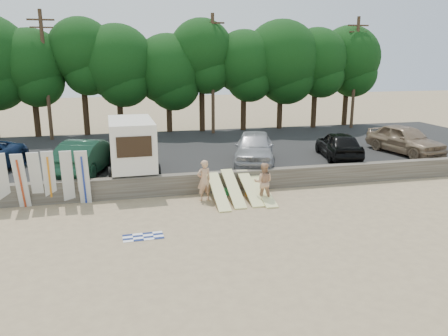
{
  "coord_description": "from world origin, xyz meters",
  "views": [
    {
      "loc": [
        -5.02,
        -17.35,
        6.49
      ],
      "look_at": [
        -0.2,
        3.0,
        1.18
      ],
      "focal_mm": 35.0,
      "sensor_mm": 36.0,
      "label": 1
    }
  ],
  "objects_px": {
    "box_trailer": "(132,143)",
    "car_1": "(87,155)",
    "cooler": "(224,192)",
    "car_4": "(405,139)",
    "beachgoer_a": "(204,180)",
    "car_2": "(254,148)",
    "beachgoer_b": "(263,182)",
    "car_3": "(339,145)"
  },
  "relations": [
    {
      "from": "car_3",
      "to": "beachgoer_b",
      "type": "xyz_separation_m",
      "value": [
        -6.21,
        -4.69,
        -0.59
      ]
    },
    {
      "from": "car_1",
      "to": "car_2",
      "type": "xyz_separation_m",
      "value": [
        9.0,
        -0.16,
        0.03
      ]
    },
    {
      "from": "car_4",
      "to": "beachgoer_a",
      "type": "bearing_deg",
      "value": -173.03
    },
    {
      "from": "car_3",
      "to": "beachgoer_a",
      "type": "distance_m",
      "value": 9.69
    },
    {
      "from": "car_1",
      "to": "car_2",
      "type": "height_order",
      "value": "car_2"
    },
    {
      "from": "car_1",
      "to": "car_4",
      "type": "relative_size",
      "value": 1.01
    },
    {
      "from": "car_2",
      "to": "car_3",
      "type": "xyz_separation_m",
      "value": [
        5.25,
        0.13,
        -0.09
      ]
    },
    {
      "from": "car_2",
      "to": "beachgoer_b",
      "type": "height_order",
      "value": "car_2"
    },
    {
      "from": "car_2",
      "to": "car_4",
      "type": "relative_size",
      "value": 1.01
    },
    {
      "from": "beachgoer_a",
      "to": "box_trailer",
      "type": "bearing_deg",
      "value": -60.3
    },
    {
      "from": "car_4",
      "to": "cooler",
      "type": "distance_m",
      "value": 12.93
    },
    {
      "from": "car_2",
      "to": "car_3",
      "type": "distance_m",
      "value": 5.25
    },
    {
      "from": "car_1",
      "to": "beachgoer_a",
      "type": "xyz_separation_m",
      "value": [
        5.4,
        -3.94,
        -0.61
      ]
    },
    {
      "from": "box_trailer",
      "to": "beachgoer_a",
      "type": "bearing_deg",
      "value": -47.53
    },
    {
      "from": "box_trailer",
      "to": "cooler",
      "type": "xyz_separation_m",
      "value": [
        4.22,
        -2.72,
        -2.08
      ]
    },
    {
      "from": "car_2",
      "to": "car_4",
      "type": "distance_m",
      "value": 9.84
    },
    {
      "from": "car_3",
      "to": "beachgoer_a",
      "type": "height_order",
      "value": "car_3"
    },
    {
      "from": "car_4",
      "to": "cooler",
      "type": "relative_size",
      "value": 13.68
    },
    {
      "from": "box_trailer",
      "to": "car_4",
      "type": "xyz_separation_m",
      "value": [
        16.56,
        0.88,
        -0.66
      ]
    },
    {
      "from": "car_2",
      "to": "beachgoer_b",
      "type": "distance_m",
      "value": 4.71
    },
    {
      "from": "car_2",
      "to": "beachgoer_a",
      "type": "height_order",
      "value": "car_2"
    },
    {
      "from": "car_3",
      "to": "beachgoer_b",
      "type": "distance_m",
      "value": 7.81
    },
    {
      "from": "cooler",
      "to": "beachgoer_a",
      "type": "bearing_deg",
      "value": -156.2
    },
    {
      "from": "box_trailer",
      "to": "car_1",
      "type": "relative_size",
      "value": 0.84
    },
    {
      "from": "car_3",
      "to": "car_4",
      "type": "relative_size",
      "value": 0.9
    },
    {
      "from": "car_1",
      "to": "cooler",
      "type": "distance_m",
      "value": 7.48
    },
    {
      "from": "car_3",
      "to": "cooler",
      "type": "height_order",
      "value": "car_3"
    },
    {
      "from": "car_4",
      "to": "beachgoer_a",
      "type": "distance_m",
      "value": 14.06
    },
    {
      "from": "beachgoer_a",
      "to": "beachgoer_b",
      "type": "xyz_separation_m",
      "value": [
        2.64,
        -0.78,
        -0.05
      ]
    },
    {
      "from": "car_3",
      "to": "beachgoer_a",
      "type": "bearing_deg",
      "value": 35.01
    },
    {
      "from": "box_trailer",
      "to": "beachgoer_b",
      "type": "bearing_deg",
      "value": -36.46
    },
    {
      "from": "box_trailer",
      "to": "car_2",
      "type": "relative_size",
      "value": 0.84
    },
    {
      "from": "car_3",
      "to": "beachgoer_b",
      "type": "bearing_deg",
      "value": 48.23
    },
    {
      "from": "beachgoer_a",
      "to": "cooler",
      "type": "xyz_separation_m",
      "value": [
        1.09,
        0.51,
        -0.8
      ]
    },
    {
      "from": "car_2",
      "to": "car_4",
      "type": "xyz_separation_m",
      "value": [
        9.83,
        0.33,
        -0.01
      ]
    },
    {
      "from": "car_1",
      "to": "beachgoer_b",
      "type": "xyz_separation_m",
      "value": [
        8.04,
        -4.72,
        -0.65
      ]
    },
    {
      "from": "box_trailer",
      "to": "car_1",
      "type": "bearing_deg",
      "value": 161.06
    },
    {
      "from": "car_4",
      "to": "cooler",
      "type": "bearing_deg",
      "value": -173.77
    },
    {
      "from": "beachgoer_b",
      "to": "cooler",
      "type": "bearing_deg",
      "value": -21.76
    },
    {
      "from": "box_trailer",
      "to": "car_1",
      "type": "distance_m",
      "value": 2.47
    },
    {
      "from": "car_3",
      "to": "car_4",
      "type": "xyz_separation_m",
      "value": [
        4.58,
        0.2,
        0.09
      ]
    },
    {
      "from": "car_2",
      "to": "car_4",
      "type": "height_order",
      "value": "car_2"
    }
  ]
}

